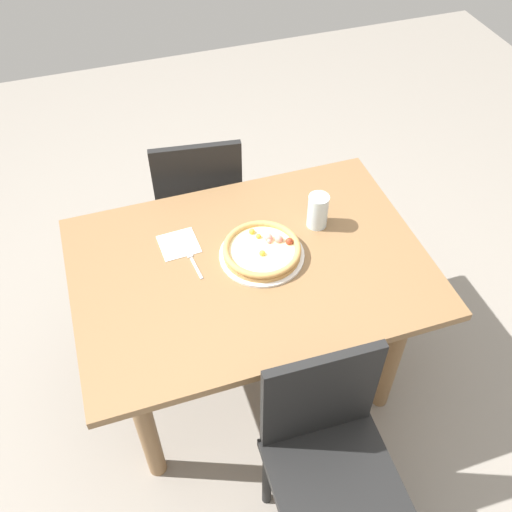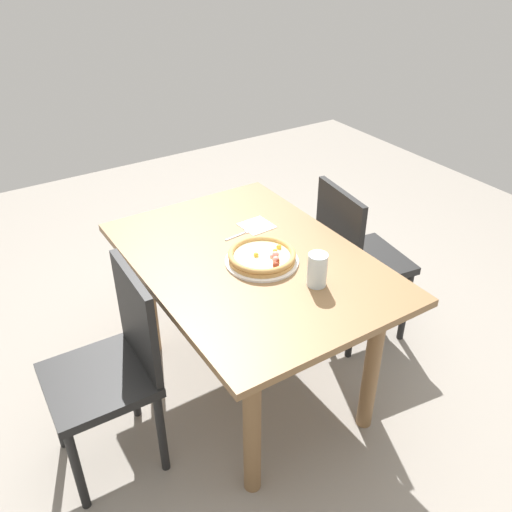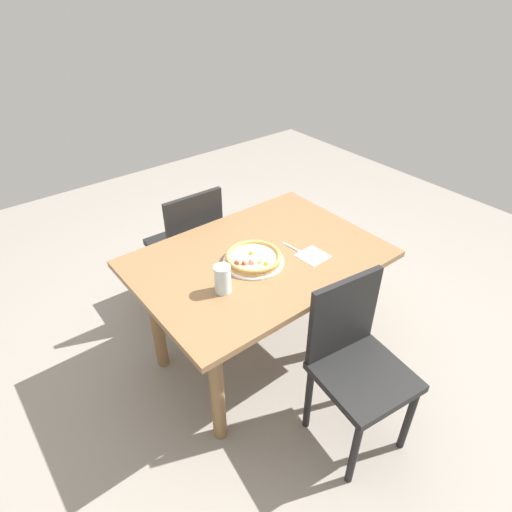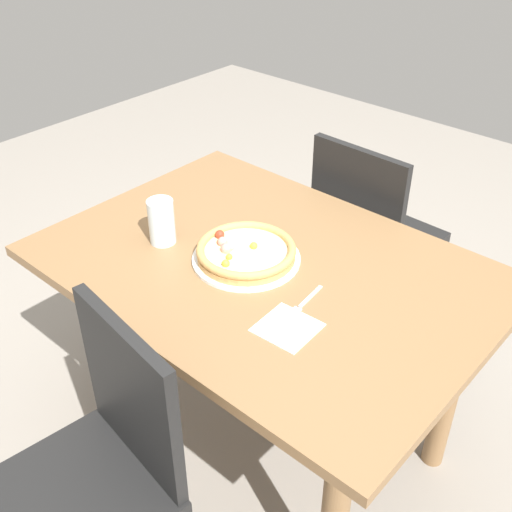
# 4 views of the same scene
# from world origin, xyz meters

# --- Properties ---
(ground_plane) EXTENTS (6.00, 6.00, 0.00)m
(ground_plane) POSITION_xyz_m (0.00, 0.00, 0.00)
(ground_plane) COLOR gray
(dining_table) EXTENTS (1.28, 0.90, 0.74)m
(dining_table) POSITION_xyz_m (0.00, 0.00, 0.63)
(dining_table) COLOR olive
(dining_table) RESTS_ON ground
(chair_near) EXTENTS (0.41, 0.41, 0.89)m
(chair_near) POSITION_xyz_m (0.05, -0.67, 0.50)
(chair_near) COLOR black
(chair_near) RESTS_ON ground
(chair_far) EXTENTS (0.45, 0.45, 0.89)m
(chair_far) POSITION_xyz_m (-0.04, 0.67, 0.50)
(chair_far) COLOR black
(chair_far) RESTS_ON ground
(plate) EXTENTS (0.31, 0.31, 0.01)m
(plate) POSITION_xyz_m (0.05, 0.02, 0.75)
(plate) COLOR white
(plate) RESTS_ON dining_table
(pizza) EXTENTS (0.29, 0.29, 0.05)m
(pizza) POSITION_xyz_m (0.05, 0.03, 0.77)
(pizza) COLOR tan
(pizza) RESTS_ON plate
(fork) EXTENTS (0.03, 0.17, 0.00)m
(fork) POSITION_xyz_m (-0.20, 0.08, 0.74)
(fork) COLOR silver
(fork) RESTS_ON dining_table
(drinking_glass) EXTENTS (0.08, 0.08, 0.14)m
(drinking_glass) POSITION_xyz_m (0.31, 0.12, 0.81)
(drinking_glass) COLOR silver
(drinking_glass) RESTS_ON dining_table
(napkin) EXTENTS (0.15, 0.15, 0.00)m
(napkin) POSITION_xyz_m (-0.22, 0.18, 0.74)
(napkin) COLOR white
(napkin) RESTS_ON dining_table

